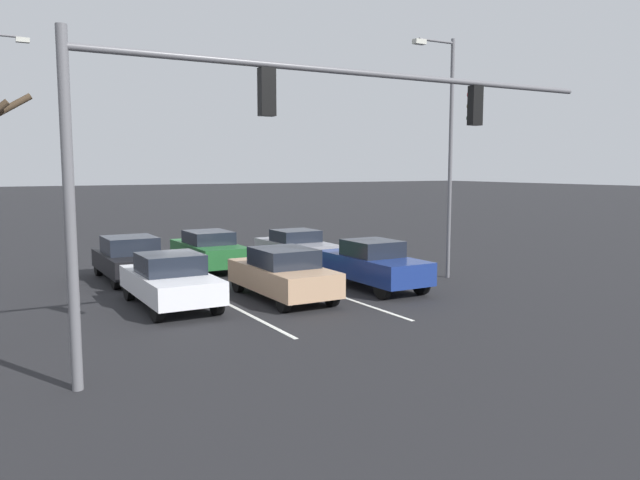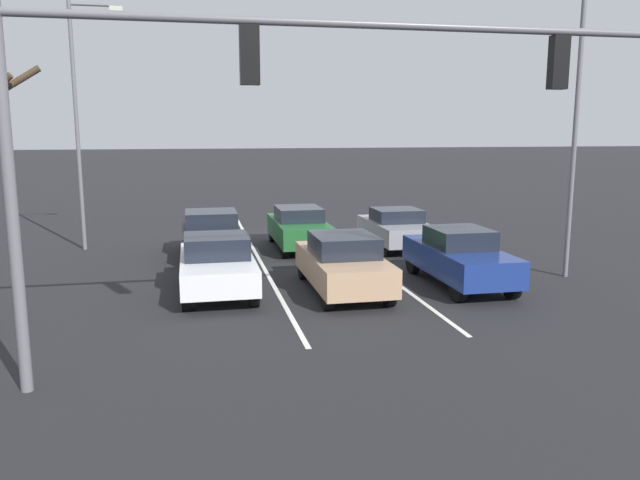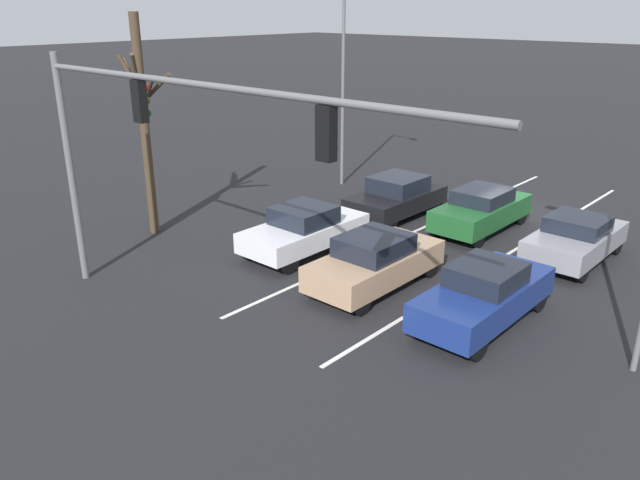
{
  "view_description": "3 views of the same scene",
  "coord_description": "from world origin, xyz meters",
  "px_view_note": "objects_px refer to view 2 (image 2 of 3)",
  "views": [
    {
      "loc": [
        8.3,
        25.56,
        3.99
      ],
      "look_at": [
        -1.5,
        8.48,
        1.69
      ],
      "focal_mm": 35.0,
      "sensor_mm": 36.0,
      "label": 1
    },
    {
      "loc": [
        3.92,
        24.56,
        4.29
      ],
      "look_at": [
        0.5,
        8.23,
        1.33
      ],
      "focal_mm": 35.0,
      "sensor_mm": 36.0,
      "label": 2
    },
    {
      "loc": [
        -9.67,
        21.83,
        7.53
      ],
      "look_at": [
        1.44,
        9.48,
        1.25
      ],
      "focal_mm": 35.0,
      "sensor_mm": 36.0,
      "label": 3
    }
  ],
  "objects_px": {
    "car_tan_midlane_front": "(343,263)",
    "traffic_signal_gantry": "(267,96)",
    "car_gray_leftlane_second": "(396,228)",
    "street_lamp_right_shoulder": "(81,111)",
    "car_black_rightlane_second": "(212,234)",
    "car_darkgreen_midlane_second": "(299,227)",
    "car_navy_leftlane_front": "(459,257)",
    "street_lamp_left_shoulder": "(571,110)",
    "car_white_rightlane_front": "(217,264)"
  },
  "relations": [
    {
      "from": "car_white_rightlane_front",
      "to": "car_navy_leftlane_front",
      "type": "relative_size",
      "value": 0.98
    },
    {
      "from": "car_gray_leftlane_second",
      "to": "car_white_rightlane_front",
      "type": "bearing_deg",
      "value": 37.34
    },
    {
      "from": "street_lamp_right_shoulder",
      "to": "street_lamp_left_shoulder",
      "type": "bearing_deg",
      "value": 152.64
    },
    {
      "from": "street_lamp_right_shoulder",
      "to": "street_lamp_left_shoulder",
      "type": "xyz_separation_m",
      "value": [
        -14.26,
        7.38,
        -0.1
      ]
    },
    {
      "from": "car_gray_leftlane_second",
      "to": "street_lamp_right_shoulder",
      "type": "distance_m",
      "value": 11.93
    },
    {
      "from": "car_white_rightlane_front",
      "to": "traffic_signal_gantry",
      "type": "distance_m",
      "value": 7.09
    },
    {
      "from": "car_navy_leftlane_front",
      "to": "traffic_signal_gantry",
      "type": "xyz_separation_m",
      "value": [
        5.96,
        5.23,
        4.03
      ]
    },
    {
      "from": "car_white_rightlane_front",
      "to": "car_navy_leftlane_front",
      "type": "height_order",
      "value": "car_navy_leftlane_front"
    },
    {
      "from": "car_darkgreen_midlane_second",
      "to": "street_lamp_right_shoulder",
      "type": "distance_m",
      "value": 8.65
    },
    {
      "from": "car_white_rightlane_front",
      "to": "car_darkgreen_midlane_second",
      "type": "height_order",
      "value": "car_white_rightlane_front"
    },
    {
      "from": "car_gray_leftlane_second",
      "to": "traffic_signal_gantry",
      "type": "distance_m",
      "value": 13.14
    },
    {
      "from": "car_tan_midlane_front",
      "to": "street_lamp_left_shoulder",
      "type": "distance_m",
      "value": 7.84
    },
    {
      "from": "car_white_rightlane_front",
      "to": "car_navy_leftlane_front",
      "type": "distance_m",
      "value": 6.66
    },
    {
      "from": "car_white_rightlane_front",
      "to": "car_tan_midlane_front",
      "type": "distance_m",
      "value": 3.35
    },
    {
      "from": "traffic_signal_gantry",
      "to": "street_lamp_left_shoulder",
      "type": "distance_m",
      "value": 10.84
    },
    {
      "from": "car_darkgreen_midlane_second",
      "to": "car_gray_leftlane_second",
      "type": "distance_m",
      "value": 3.58
    },
    {
      "from": "street_lamp_right_shoulder",
      "to": "car_white_rightlane_front",
      "type": "bearing_deg",
      "value": 120.82
    },
    {
      "from": "car_gray_leftlane_second",
      "to": "street_lamp_left_shoulder",
      "type": "bearing_deg",
      "value": 121.2
    },
    {
      "from": "car_tan_midlane_front",
      "to": "car_navy_leftlane_front",
      "type": "xyz_separation_m",
      "value": [
        -3.34,
        -0.05,
        0.02
      ]
    },
    {
      "from": "car_darkgreen_midlane_second",
      "to": "street_lamp_left_shoulder",
      "type": "height_order",
      "value": "street_lamp_left_shoulder"
    },
    {
      "from": "car_tan_midlane_front",
      "to": "car_gray_leftlane_second",
      "type": "bearing_deg",
      "value": -120.97
    },
    {
      "from": "car_tan_midlane_front",
      "to": "traffic_signal_gantry",
      "type": "distance_m",
      "value": 7.08
    },
    {
      "from": "traffic_signal_gantry",
      "to": "street_lamp_left_shoulder",
      "type": "height_order",
      "value": "street_lamp_left_shoulder"
    },
    {
      "from": "traffic_signal_gantry",
      "to": "street_lamp_left_shoulder",
      "type": "xyz_separation_m",
      "value": [
        -9.32,
        -5.53,
        -0.01
      ]
    },
    {
      "from": "car_navy_leftlane_front",
      "to": "car_darkgreen_midlane_second",
      "type": "xyz_separation_m",
      "value": [
        3.44,
        -6.24,
        -0.03
      ]
    },
    {
      "from": "car_gray_leftlane_second",
      "to": "traffic_signal_gantry",
      "type": "bearing_deg",
      "value": 60.96
    },
    {
      "from": "car_white_rightlane_front",
      "to": "traffic_signal_gantry",
      "type": "height_order",
      "value": "traffic_signal_gantry"
    },
    {
      "from": "car_white_rightlane_front",
      "to": "car_darkgreen_midlane_second",
      "type": "distance_m",
      "value": 6.54
    },
    {
      "from": "car_white_rightlane_front",
      "to": "car_tan_midlane_front",
      "type": "bearing_deg",
      "value": 169.73
    },
    {
      "from": "car_darkgreen_midlane_second",
      "to": "street_lamp_left_shoulder",
      "type": "distance_m",
      "value": 9.9
    },
    {
      "from": "car_black_rightlane_second",
      "to": "car_darkgreen_midlane_second",
      "type": "relative_size",
      "value": 0.96
    },
    {
      "from": "car_black_rightlane_second",
      "to": "street_lamp_left_shoulder",
      "type": "distance_m",
      "value": 11.96
    },
    {
      "from": "car_gray_leftlane_second",
      "to": "street_lamp_right_shoulder",
      "type": "relative_size",
      "value": 0.47
    },
    {
      "from": "car_darkgreen_midlane_second",
      "to": "car_black_rightlane_second",
      "type": "bearing_deg",
      "value": 12.34
    },
    {
      "from": "car_gray_leftlane_second",
      "to": "street_lamp_left_shoulder",
      "type": "relative_size",
      "value": 0.48
    },
    {
      "from": "car_navy_leftlane_front",
      "to": "car_black_rightlane_second",
      "type": "xyz_separation_m",
      "value": [
        6.59,
        -5.55,
        -0.03
      ]
    },
    {
      "from": "traffic_signal_gantry",
      "to": "car_gray_leftlane_second",
      "type": "bearing_deg",
      "value": -119.04
    },
    {
      "from": "car_black_rightlane_second",
      "to": "street_lamp_right_shoulder",
      "type": "xyz_separation_m",
      "value": [
        4.3,
        -2.12,
        4.15
      ]
    },
    {
      "from": "car_darkgreen_midlane_second",
      "to": "traffic_signal_gantry",
      "type": "bearing_deg",
      "value": 77.61
    },
    {
      "from": "traffic_signal_gantry",
      "to": "street_lamp_right_shoulder",
      "type": "height_order",
      "value": "street_lamp_right_shoulder"
    },
    {
      "from": "car_black_rightlane_second",
      "to": "street_lamp_left_shoulder",
      "type": "xyz_separation_m",
      "value": [
        -9.96,
        5.25,
        4.05
      ]
    },
    {
      "from": "car_darkgreen_midlane_second",
      "to": "car_gray_leftlane_second",
      "type": "xyz_separation_m",
      "value": [
        -3.54,
        0.56,
        -0.05
      ]
    },
    {
      "from": "car_navy_leftlane_front",
      "to": "street_lamp_left_shoulder",
      "type": "relative_size",
      "value": 0.53
    },
    {
      "from": "car_black_rightlane_second",
      "to": "car_darkgreen_midlane_second",
      "type": "xyz_separation_m",
      "value": [
        -3.16,
        -0.69,
        0.0
      ]
    },
    {
      "from": "street_lamp_left_shoulder",
      "to": "car_gray_leftlane_second",
      "type": "bearing_deg",
      "value": -58.8
    },
    {
      "from": "car_tan_midlane_front",
      "to": "car_navy_leftlane_front",
      "type": "bearing_deg",
      "value": -179.09
    },
    {
      "from": "car_white_rightlane_front",
      "to": "car_black_rightlane_second",
      "type": "xyz_separation_m",
      "value": [
        -0.04,
        -5.01,
        -0.01
      ]
    },
    {
      "from": "car_white_rightlane_front",
      "to": "car_navy_leftlane_front",
      "type": "xyz_separation_m",
      "value": [
        -6.64,
        0.54,
        0.02
      ]
    },
    {
      "from": "car_darkgreen_midlane_second",
      "to": "car_navy_leftlane_front",
      "type": "bearing_deg",
      "value": 118.84
    },
    {
      "from": "traffic_signal_gantry",
      "to": "car_navy_leftlane_front",
      "type": "bearing_deg",
      "value": -138.73
    }
  ]
}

